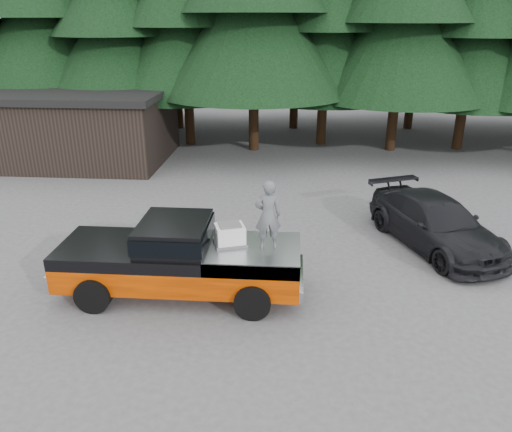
# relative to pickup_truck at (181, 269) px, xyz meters

# --- Properties ---
(ground) EXTENTS (120.00, 120.00, 0.00)m
(ground) POSITION_rel_pickup_truck_xyz_m (1.62, -0.07, -0.67)
(ground) COLOR #49494B
(ground) RESTS_ON ground
(pickup_truck) EXTENTS (6.00, 2.04, 1.33)m
(pickup_truck) POSITION_rel_pickup_truck_xyz_m (0.00, 0.00, 0.00)
(pickup_truck) COLOR #CE4100
(pickup_truck) RESTS_ON ground
(truck_cab) EXTENTS (1.66, 1.90, 0.59)m
(truck_cab) POSITION_rel_pickup_truck_xyz_m (-0.10, 0.00, 0.96)
(truck_cab) COLOR black
(truck_cab) RESTS_ON pickup_truck
(air_compressor) EXTENTS (0.81, 0.74, 0.46)m
(air_compressor) POSITION_rel_pickup_truck_xyz_m (1.22, 0.11, 0.89)
(air_compressor) COLOR white
(air_compressor) RESTS_ON pickup_truck
(man_on_bed) EXTENTS (0.67, 0.50, 1.68)m
(man_on_bed) POSITION_rel_pickup_truck_xyz_m (2.13, -0.05, 1.50)
(man_on_bed) COLOR #525659
(man_on_bed) RESTS_ON pickup_truck
(parked_car) EXTENTS (3.83, 5.46, 1.47)m
(parked_car) POSITION_rel_pickup_truck_xyz_m (6.92, 3.29, 0.07)
(parked_car) COLOR black
(parked_car) RESTS_ON ground
(utility_building) EXTENTS (8.40, 6.40, 3.30)m
(utility_building) POSITION_rel_pickup_truck_xyz_m (-7.38, 11.93, 1.00)
(utility_building) COLOR black
(utility_building) RESTS_ON ground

